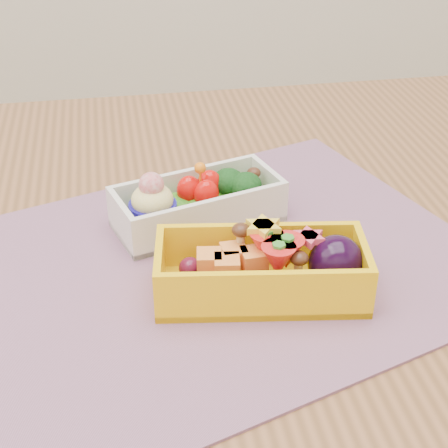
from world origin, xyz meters
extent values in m
cube|color=brown|center=(0.00, 0.00, 0.73)|extent=(1.20, 0.80, 0.04)
cube|color=gray|center=(-0.05, -0.03, 0.75)|extent=(0.54, 0.48, 0.00)
cube|color=silver|center=(-0.05, 0.05, 0.77)|extent=(0.17, 0.11, 0.04)
ellipsoid|color=#5AA622|center=(-0.05, 0.05, 0.77)|extent=(0.16, 0.10, 0.02)
cylinder|color=#1A1393|center=(-0.10, 0.03, 0.77)|extent=(0.04, 0.04, 0.03)
sphere|color=red|center=(-0.10, 0.03, 0.81)|extent=(0.02, 0.02, 0.02)
ellipsoid|color=red|center=(-0.06, 0.05, 0.79)|extent=(0.02, 0.02, 0.03)
ellipsoid|color=red|center=(-0.05, 0.04, 0.79)|extent=(0.02, 0.02, 0.03)
ellipsoid|color=red|center=(-0.04, 0.06, 0.79)|extent=(0.02, 0.02, 0.03)
sphere|color=orange|center=(-0.05, 0.05, 0.81)|extent=(0.01, 0.01, 0.01)
ellipsoid|color=black|center=(-0.02, 0.06, 0.79)|extent=(0.03, 0.03, 0.03)
ellipsoid|color=black|center=(-0.01, 0.05, 0.79)|extent=(0.03, 0.03, 0.03)
ellipsoid|color=#3F2111|center=(0.01, 0.07, 0.79)|extent=(0.01, 0.01, 0.01)
cube|color=yellow|center=(-0.02, -0.07, 0.78)|extent=(0.18, 0.10, 0.05)
ellipsoid|color=#59102C|center=(-0.05, -0.07, 0.77)|extent=(0.10, 0.06, 0.02)
cube|color=orange|center=(-0.04, -0.07, 0.78)|extent=(0.05, 0.04, 0.02)
cone|color=red|center=(-0.01, -0.06, 0.79)|extent=(0.03, 0.03, 0.03)
cone|color=red|center=(0.00, -0.08, 0.79)|extent=(0.03, 0.03, 0.03)
cone|color=red|center=(-0.01, -0.08, 0.79)|extent=(0.03, 0.03, 0.03)
cylinder|color=yellow|center=(-0.01, -0.06, 0.81)|extent=(0.03, 0.03, 0.01)
cylinder|color=#E53F5B|center=(0.02, -0.07, 0.80)|extent=(0.03, 0.03, 0.01)
ellipsoid|color=#3F2111|center=(-0.03, -0.05, 0.79)|extent=(0.02, 0.02, 0.01)
ellipsoid|color=#3F2111|center=(0.01, -0.09, 0.79)|extent=(0.02, 0.02, 0.01)
ellipsoid|color=black|center=(0.04, -0.08, 0.78)|extent=(0.05, 0.04, 0.05)
camera|label=1|loc=(-0.13, -0.52, 1.10)|focal=55.79mm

